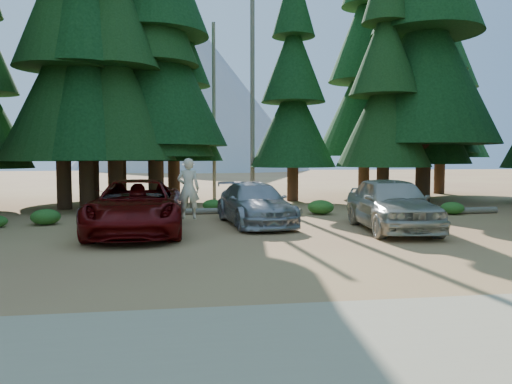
# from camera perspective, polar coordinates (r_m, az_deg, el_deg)

# --- Properties ---
(ground) EXTENTS (160.00, 160.00, 0.00)m
(ground) POSITION_cam_1_polar(r_m,az_deg,el_deg) (13.25, 5.08, -6.56)
(ground) COLOR #9D6642
(ground) RESTS_ON ground
(gravel_strip) EXTENTS (26.00, 3.50, 0.01)m
(gravel_strip) POSITION_cam_1_polar(r_m,az_deg,el_deg) (7.29, 17.64, -15.55)
(gravel_strip) COLOR tan
(gravel_strip) RESTS_ON ground
(forest_belt_north) EXTENTS (36.00, 7.00, 22.00)m
(forest_belt_north) POSITION_cam_1_polar(r_m,az_deg,el_deg) (27.93, -2.18, -0.98)
(forest_belt_north) COLOR black
(forest_belt_north) RESTS_ON ground
(snag_front) EXTENTS (0.24, 0.24, 12.00)m
(snag_front) POSITION_cam_1_polar(r_m,az_deg,el_deg) (27.66, -0.41, 11.43)
(snag_front) COLOR #706859
(snag_front) RESTS_ON ground
(snag_back) EXTENTS (0.20, 0.20, 10.00)m
(snag_back) POSITION_cam_1_polar(r_m,az_deg,el_deg) (28.83, -4.83, 9.11)
(snag_back) COLOR #706859
(snag_back) RESTS_ON ground
(mountain_peak) EXTENTS (48.00, 50.00, 28.00)m
(mountain_peak) POSITION_cam_1_polar(r_m,az_deg,el_deg) (101.41, -8.33, 9.78)
(mountain_peak) COLOR #999CA1
(mountain_peak) RESTS_ON ground
(red_pickup) EXTENTS (2.85, 6.15, 1.71)m
(red_pickup) POSITION_cam_1_polar(r_m,az_deg,el_deg) (16.28, -13.49, -1.65)
(red_pickup) COLOR #5A0708
(red_pickup) RESTS_ON ground
(silver_minivan_center) EXTENTS (2.65, 5.31, 1.48)m
(silver_minivan_center) POSITION_cam_1_polar(r_m,az_deg,el_deg) (17.96, -0.15, -1.38)
(silver_minivan_center) COLOR #9C9DA3
(silver_minivan_center) RESTS_ON ground
(silver_minivan_right) EXTENTS (2.63, 5.44, 1.79)m
(silver_minivan_right) POSITION_cam_1_polar(r_m,az_deg,el_deg) (17.09, 15.20, -1.27)
(silver_minivan_right) COLOR #B6B1A1
(silver_minivan_right) RESTS_ON ground
(frisbee_player) EXTENTS (0.73, 0.53, 1.84)m
(frisbee_player) POSITION_cam_1_polar(r_m,az_deg,el_deg) (15.12, -7.74, 0.41)
(frisbee_player) COLOR beige
(frisbee_player) RESTS_ON ground
(log_left) EXTENTS (3.58, 0.36, 0.26)m
(log_left) POSITION_cam_1_polar(r_m,az_deg,el_deg) (21.39, -5.19, -2.18)
(log_left) COLOR #706859
(log_left) RESTS_ON ground
(log_mid) EXTENTS (2.69, 2.54, 0.28)m
(log_mid) POSITION_cam_1_polar(r_m,az_deg,el_deg) (21.74, 1.21, -2.03)
(log_mid) COLOR #706859
(log_mid) RESTS_ON ground
(log_right) EXTENTS (4.35, 0.44, 0.28)m
(log_right) POSITION_cam_1_polar(r_m,az_deg,el_deg) (22.80, 21.35, -2.03)
(log_right) COLOR #706859
(log_right) RESTS_ON ground
(shrub_far_left) EXTENTS (1.03, 1.03, 0.57)m
(shrub_far_left) POSITION_cam_1_polar(r_m,az_deg,el_deg) (19.44, -22.91, -2.64)
(shrub_far_left) COLOR #24591A
(shrub_far_left) RESTS_ON ground
(shrub_left) EXTENTS (0.91, 0.91, 0.50)m
(shrub_left) POSITION_cam_1_polar(r_m,az_deg,el_deg) (22.80, -4.98, -1.48)
(shrub_left) COLOR #24591A
(shrub_left) RESTS_ON ground
(shrub_center_left) EXTENTS (1.00, 1.00, 0.55)m
(shrub_center_left) POSITION_cam_1_polar(r_m,az_deg,el_deg) (22.91, -0.96, -1.38)
(shrub_center_left) COLOR #24591A
(shrub_center_left) RESTS_ON ground
(shrub_center_right) EXTENTS (0.87, 0.87, 0.48)m
(shrub_center_right) POSITION_cam_1_polar(r_m,az_deg,el_deg) (20.36, -2.85, -2.16)
(shrub_center_right) COLOR #24591A
(shrub_center_right) RESTS_ON ground
(shrub_right) EXTENTS (1.11, 1.11, 0.61)m
(shrub_right) POSITION_cam_1_polar(r_m,az_deg,el_deg) (21.36, 7.41, -1.73)
(shrub_right) COLOR #24591A
(shrub_right) RESTS_ON ground
(shrub_far_right) EXTENTS (1.00, 1.00, 0.55)m
(shrub_far_right) POSITION_cam_1_polar(r_m,az_deg,el_deg) (22.17, 15.02, -1.70)
(shrub_far_right) COLOR #24591A
(shrub_far_right) RESTS_ON ground
(shrub_edge_east) EXTENTS (0.97, 0.97, 0.53)m
(shrub_edge_east) POSITION_cam_1_polar(r_m,az_deg,el_deg) (22.75, 21.52, -1.72)
(shrub_edge_east) COLOR #24591A
(shrub_edge_east) RESTS_ON ground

